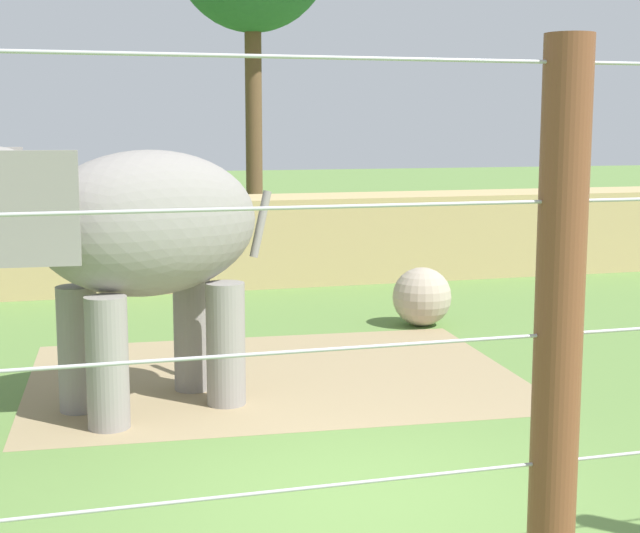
# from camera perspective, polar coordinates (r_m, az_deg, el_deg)

# --- Properties ---
(ground_plane) EXTENTS (120.00, 120.00, 0.00)m
(ground_plane) POSITION_cam_1_polar(r_m,az_deg,el_deg) (8.64, 2.39, -13.82)
(ground_plane) COLOR #5B7F3D
(dirt_patch) EXTENTS (6.61, 5.11, 0.01)m
(dirt_patch) POSITION_cam_1_polar(r_m,az_deg,el_deg) (12.60, -2.79, -6.58)
(dirt_patch) COLOR #937F5B
(dirt_patch) RESTS_ON ground
(embankment_wall) EXTENTS (36.00, 1.80, 1.79)m
(embankment_wall) POSITION_cam_1_polar(r_m,az_deg,el_deg) (19.59, -8.29, 1.43)
(embankment_wall) COLOR tan
(embankment_wall) RESTS_ON ground
(elephant) EXTENTS (3.92, 2.50, 3.06)m
(elephant) POSITION_cam_1_polar(r_m,az_deg,el_deg) (10.88, -11.69, 1.72)
(elephant) COLOR gray
(elephant) RESTS_ON ground
(enrichment_ball) EXTENTS (0.97, 0.97, 0.97)m
(enrichment_ball) POSITION_cam_1_polar(r_m,az_deg,el_deg) (15.68, 6.14, -1.81)
(enrichment_ball) COLOR tan
(enrichment_ball) RESTS_ON ground
(cable_fence) EXTENTS (8.43, 0.27, 3.76)m
(cable_fence) POSITION_cam_1_polar(r_m,az_deg,el_deg) (5.41, 13.13, -6.71)
(cable_fence) COLOR brown
(cable_fence) RESTS_ON ground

